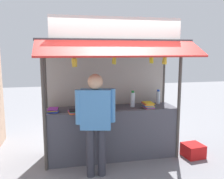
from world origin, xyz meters
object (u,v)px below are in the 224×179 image
(plastic_crate, at_px, (193,150))
(banana_bunch_inner_right, at_px, (114,60))
(water_bottle_far_right, at_px, (81,104))
(magazine_stack_rear_center, at_px, (103,108))
(magazine_stack_back_right, at_px, (53,110))
(magazine_stack_center, at_px, (148,105))
(magazine_stack_mid_left, at_px, (75,112))
(banana_bunch_leftmost, at_px, (152,59))
(banana_bunch_inner_left, at_px, (74,62))
(water_bottle_back_left, at_px, (133,99))
(water_bottle_front_left, at_px, (158,97))
(vendor_person, at_px, (96,116))
(banana_bunch_rightmost, at_px, (165,61))

(plastic_crate, bearing_deg, banana_bunch_inner_right, -178.39)
(water_bottle_far_right, relative_size, magazine_stack_rear_center, 0.87)
(magazine_stack_back_right, xyz_separation_m, plastic_crate, (2.58, -0.27, -0.86))
(magazine_stack_center, height_order, banana_bunch_inner_right, banana_bunch_inner_right)
(magazine_stack_mid_left, distance_m, banana_bunch_leftmost, 1.59)
(magazine_stack_rear_center, bearing_deg, banana_bunch_inner_left, -146.41)
(water_bottle_back_left, distance_m, magazine_stack_center, 0.31)
(water_bottle_front_left, relative_size, magazine_stack_center, 0.96)
(plastic_crate, bearing_deg, water_bottle_front_left, 134.49)
(magazine_stack_rear_center, bearing_deg, vendor_person, -110.50)
(banana_bunch_leftmost, relative_size, plastic_crate, 0.77)
(magazine_stack_rear_center, bearing_deg, banana_bunch_leftmost, -24.15)
(water_bottle_back_left, height_order, banana_bunch_inner_right, banana_bunch_inner_right)
(magazine_stack_back_right, bearing_deg, magazine_stack_rear_center, 2.02)
(vendor_person, bearing_deg, magazine_stack_mid_left, -42.66)
(banana_bunch_inner_right, bearing_deg, water_bottle_front_left, 28.80)
(water_bottle_back_left, relative_size, magazine_stack_back_right, 1.18)
(magazine_stack_rear_center, distance_m, magazine_stack_mid_left, 0.56)
(banana_bunch_inner_right, xyz_separation_m, vendor_person, (-0.36, -0.27, -0.85))
(magazine_stack_rear_center, height_order, magazine_stack_back_right, magazine_stack_back_right)
(magazine_stack_mid_left, bearing_deg, magazine_stack_rear_center, 19.71)
(water_bottle_far_right, height_order, banana_bunch_inner_right, banana_bunch_inner_right)
(water_bottle_back_left, xyz_separation_m, magazine_stack_back_right, (-1.47, -0.10, -0.11))
(water_bottle_front_left, xyz_separation_m, magazine_stack_back_right, (-2.06, -0.25, -0.10))
(banana_bunch_inner_left, height_order, vendor_person, banana_bunch_inner_left)
(water_bottle_front_left, xyz_separation_m, water_bottle_far_right, (-1.56, -0.17, -0.02))
(banana_bunch_inner_left, bearing_deg, banana_bunch_leftmost, 0.05)
(banana_bunch_inner_right, relative_size, vendor_person, 0.17)
(water_bottle_front_left, height_order, banana_bunch_rightmost, banana_bunch_rightmost)
(banana_bunch_leftmost, relative_size, vendor_person, 0.16)
(water_bottle_back_left, relative_size, magazine_stack_rear_center, 1.16)
(water_bottle_front_left, relative_size, vendor_person, 0.17)
(magazine_stack_mid_left, bearing_deg, water_bottle_back_left, 13.00)
(water_bottle_front_left, bearing_deg, banana_bunch_inner_left, -161.29)
(plastic_crate, bearing_deg, magazine_stack_center, 165.03)
(water_bottle_front_left, height_order, magazine_stack_back_right, water_bottle_front_left)
(water_bottle_back_left, bearing_deg, banana_bunch_rightmost, -43.53)
(water_bottle_back_left, xyz_separation_m, water_bottle_far_right, (-0.98, -0.01, -0.04))
(banana_bunch_leftmost, bearing_deg, water_bottle_far_right, 161.07)
(banana_bunch_rightmost, relative_size, plastic_crate, 0.84)
(banana_bunch_inner_left, xyz_separation_m, plastic_crate, (2.21, 0.05, -1.70))
(magazine_stack_rear_center, height_order, vendor_person, vendor_person)
(magazine_stack_mid_left, bearing_deg, banana_bunch_inner_left, -88.84)
(magazine_stack_back_right, bearing_deg, magazine_stack_mid_left, -23.62)
(magazine_stack_back_right, bearing_deg, vendor_person, -41.87)
(water_bottle_far_right, height_order, magazine_stack_mid_left, water_bottle_far_right)
(banana_bunch_inner_left, height_order, plastic_crate, banana_bunch_inner_left)
(banana_bunch_inner_left, relative_size, vendor_person, 0.19)
(banana_bunch_rightmost, bearing_deg, magazine_stack_rear_center, 161.10)
(water_bottle_front_left, height_order, banana_bunch_inner_right, banana_bunch_inner_right)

